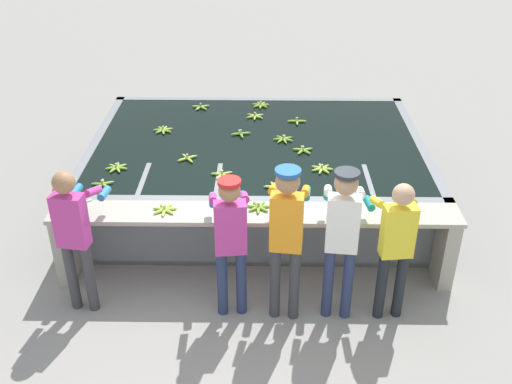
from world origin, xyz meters
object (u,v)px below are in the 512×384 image
worker_0 (74,229)px  banana_bunch_floating_7 (201,107)px  worker_2 (287,229)px  banana_bunch_floating_4 (275,187)px  banana_bunch_floating_0 (255,116)px  banana_bunch_floating_1 (187,158)px  knife_0 (72,206)px  banana_bunch_floating_5 (222,174)px  banana_bunch_ledge_1 (259,207)px  banana_bunch_floating_2 (303,150)px  banana_bunch_floating_10 (297,121)px  banana_bunch_floating_8 (322,169)px  worker_1 (230,234)px  banana_bunch_floating_3 (117,168)px  worker_3 (342,230)px  banana_bunch_ledge_0 (165,210)px  worker_4 (396,239)px  banana_bunch_floating_12 (283,139)px  banana_bunch_floating_11 (241,134)px  banana_bunch_floating_9 (261,105)px  banana_bunch_floating_6 (103,184)px  banana_bunch_floating_13 (163,130)px

worker_0 → banana_bunch_floating_7: (0.95, 3.48, -0.08)m
worker_2 → banana_bunch_floating_4: (-0.09, 1.12, -0.17)m
worker_0 → banana_bunch_floating_0: size_ratio=5.91×
banana_bunch_floating_1 → knife_0: banana_bunch_floating_1 is taller
worker_0 → banana_bunch_floating_5: (1.41, 1.33, -0.08)m
banana_bunch_floating_1 → knife_0: size_ratio=0.90×
banana_bunch_ledge_1 → banana_bunch_floating_2: bearing=68.6°
banana_bunch_floating_10 → banana_bunch_floating_8: bearing=-80.7°
worker_1 → banana_bunch_floating_4: worker_1 is taller
worker_0 → worker_2: 2.15m
banana_bunch_floating_3 → banana_bunch_floating_7: same height
worker_3 → banana_bunch_ledge_0: worker_3 is taller
worker_4 → banana_bunch_floating_0: 3.53m
banana_bunch_floating_10 → banana_bunch_floating_12: bearing=-108.9°
banana_bunch_floating_11 → knife_0: 2.63m
banana_bunch_floating_9 → worker_3: bearing=-77.1°
banana_bunch_floating_3 → banana_bunch_floating_10: bearing=32.8°
worker_4 → banana_bunch_floating_10: (-0.85, 3.03, -0.03)m
banana_bunch_floating_7 → banana_bunch_floating_10: 1.53m
worker_0 → worker_4: size_ratio=1.04×
banana_bunch_floating_3 → banana_bunch_floating_5: 1.32m
banana_bunch_floating_3 → banana_bunch_floating_6: same height
banana_bunch_ledge_1 → worker_4: bearing=-25.1°
banana_bunch_floating_0 → banana_bunch_floating_5: size_ratio=1.02×
banana_bunch_floating_3 → banana_bunch_floating_10: same height
worker_1 → banana_bunch_floating_8: (1.04, 1.54, -0.06)m
worker_2 → banana_bunch_floating_3: size_ratio=6.27×
worker_4 → banana_bunch_floating_1: size_ratio=6.30×
worker_3 → worker_0: bearing=178.3°
banana_bunch_floating_12 → banana_bunch_floating_6: bearing=-149.1°
worker_1 → banana_bunch_floating_8: worker_1 is taller
worker_3 → banana_bunch_floating_9: (-0.83, 3.66, -0.14)m
banana_bunch_floating_11 → banana_bunch_floating_8: bearing=-44.7°
banana_bunch_floating_1 → banana_bunch_floating_0: bearing=58.9°
banana_bunch_floating_1 → banana_bunch_floating_5: 0.63m
worker_0 → banana_bunch_floating_3: (0.10, 1.49, -0.08)m
worker_3 → banana_bunch_ledge_1: worker_3 is taller
banana_bunch_floating_11 → worker_2: bearing=-78.1°
banana_bunch_floating_3 → banana_bunch_floating_8: (2.53, 0.01, 0.00)m
banana_bunch_floating_8 → banana_bunch_floating_10: (-0.24, 1.47, 0.00)m
worker_2 → worker_0: bearing=177.3°
worker_1 → worker_2: (0.56, -0.05, 0.11)m
banana_bunch_floating_7 → banana_bunch_floating_10: (1.44, -0.52, 0.00)m
banana_bunch_floating_2 → banana_bunch_floating_7: same height
worker_2 → banana_bunch_floating_9: worker_2 is taller
banana_bunch_floating_12 → worker_1: bearing=-103.8°
banana_bunch_floating_7 → knife_0: bearing=-111.4°
worker_3 → banana_bunch_floating_12: size_ratio=6.18×
worker_0 → banana_bunch_floating_13: 2.67m
worker_2 → banana_bunch_floating_11: size_ratio=6.27×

